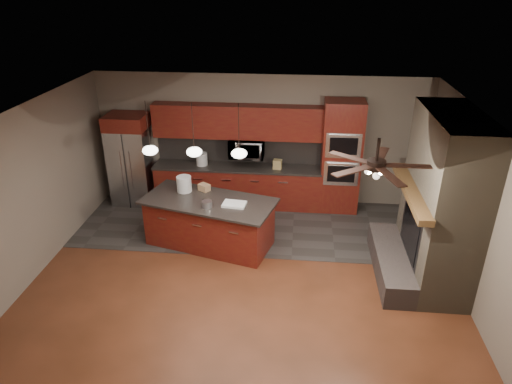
# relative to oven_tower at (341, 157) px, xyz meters

# --- Properties ---
(ground) EXTENTS (7.00, 7.00, 0.00)m
(ground) POSITION_rel_oven_tower_xyz_m (-1.70, -2.69, -1.19)
(ground) COLOR brown
(ground) RESTS_ON ground
(ceiling) EXTENTS (7.00, 6.00, 0.02)m
(ceiling) POSITION_rel_oven_tower_xyz_m (-1.70, -2.69, 1.61)
(ceiling) COLOR white
(ceiling) RESTS_ON back_wall
(back_wall) EXTENTS (7.00, 0.02, 2.80)m
(back_wall) POSITION_rel_oven_tower_xyz_m (-1.70, 0.31, 0.21)
(back_wall) COLOR #746A5C
(back_wall) RESTS_ON ground
(right_wall) EXTENTS (0.02, 6.00, 2.80)m
(right_wall) POSITION_rel_oven_tower_xyz_m (1.80, -2.69, 0.21)
(right_wall) COLOR #746A5C
(right_wall) RESTS_ON ground
(left_wall) EXTENTS (0.02, 6.00, 2.80)m
(left_wall) POSITION_rel_oven_tower_xyz_m (-5.20, -2.69, 0.21)
(left_wall) COLOR #746A5C
(left_wall) RESTS_ON ground
(slate_tile_patch) EXTENTS (7.00, 2.40, 0.01)m
(slate_tile_patch) POSITION_rel_oven_tower_xyz_m (-1.70, -0.89, -1.19)
(slate_tile_patch) COLOR #363331
(slate_tile_patch) RESTS_ON ground
(fireplace_column) EXTENTS (1.30, 2.10, 2.80)m
(fireplace_column) POSITION_rel_oven_tower_xyz_m (1.34, -2.29, 0.11)
(fireplace_column) COLOR brown
(fireplace_column) RESTS_ON ground
(back_cabinetry) EXTENTS (3.59, 0.64, 2.20)m
(back_cabinetry) POSITION_rel_oven_tower_xyz_m (-2.18, 0.05, -0.30)
(back_cabinetry) COLOR #622312
(back_cabinetry) RESTS_ON ground
(oven_tower) EXTENTS (0.80, 0.63, 2.38)m
(oven_tower) POSITION_rel_oven_tower_xyz_m (0.00, 0.00, 0.00)
(oven_tower) COLOR #622312
(oven_tower) RESTS_ON ground
(microwave) EXTENTS (0.73, 0.41, 0.50)m
(microwave) POSITION_rel_oven_tower_xyz_m (-1.98, 0.06, 0.11)
(microwave) COLOR silver
(microwave) RESTS_ON back_cabinetry
(refrigerator) EXTENTS (0.85, 0.75, 1.99)m
(refrigerator) POSITION_rel_oven_tower_xyz_m (-4.48, -0.07, -0.20)
(refrigerator) COLOR silver
(refrigerator) RESTS_ON ground
(kitchen_island) EXTENTS (2.59, 1.67, 0.92)m
(kitchen_island) POSITION_rel_oven_tower_xyz_m (-2.47, -1.69, -0.73)
(kitchen_island) COLOR #622312
(kitchen_island) RESTS_ON ground
(white_bucket) EXTENTS (0.32, 0.32, 0.30)m
(white_bucket) POSITION_rel_oven_tower_xyz_m (-2.99, -1.36, -0.12)
(white_bucket) COLOR silver
(white_bucket) RESTS_ON kitchen_island
(paint_can) EXTENTS (0.18, 0.18, 0.12)m
(paint_can) POSITION_rel_oven_tower_xyz_m (-2.44, -1.96, -0.21)
(paint_can) COLOR silver
(paint_can) RESTS_ON kitchen_island
(paint_tray) EXTENTS (0.43, 0.33, 0.04)m
(paint_tray) POSITION_rel_oven_tower_xyz_m (-1.97, -1.84, -0.25)
(paint_tray) COLOR white
(paint_tray) RESTS_ON kitchen_island
(cardboard_box) EXTENTS (0.25, 0.24, 0.13)m
(cardboard_box) POSITION_rel_oven_tower_xyz_m (-2.62, -1.29, -0.21)
(cardboard_box) COLOR #A67C55
(cardboard_box) RESTS_ON kitchen_island
(counter_bucket) EXTENTS (0.26, 0.26, 0.27)m
(counter_bucket) POSITION_rel_oven_tower_xyz_m (-2.94, 0.01, -0.16)
(counter_bucket) COLOR silver
(counter_bucket) RESTS_ON back_cabinetry
(counter_box) EXTENTS (0.19, 0.16, 0.20)m
(counter_box) POSITION_rel_oven_tower_xyz_m (-1.31, -0.04, -0.19)
(counter_box) COLOR #A28B54
(counter_box) RESTS_ON back_cabinetry
(pendant_left) EXTENTS (0.26, 0.26, 0.92)m
(pendant_left) POSITION_rel_oven_tower_xyz_m (-3.35, -1.99, 0.77)
(pendant_left) COLOR black
(pendant_left) RESTS_ON ceiling
(pendant_center) EXTENTS (0.26, 0.26, 0.92)m
(pendant_center) POSITION_rel_oven_tower_xyz_m (-2.60, -1.99, 0.77)
(pendant_center) COLOR black
(pendant_center) RESTS_ON ceiling
(pendant_right) EXTENTS (0.26, 0.26, 0.92)m
(pendant_right) POSITION_rel_oven_tower_xyz_m (-1.85, -1.99, 0.77)
(pendant_right) COLOR black
(pendant_right) RESTS_ON ceiling
(ceiling_fan) EXTENTS (1.27, 1.33, 0.41)m
(ceiling_fan) POSITION_rel_oven_tower_xyz_m (0.10, -3.49, 1.27)
(ceiling_fan) COLOR black
(ceiling_fan) RESTS_ON ceiling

